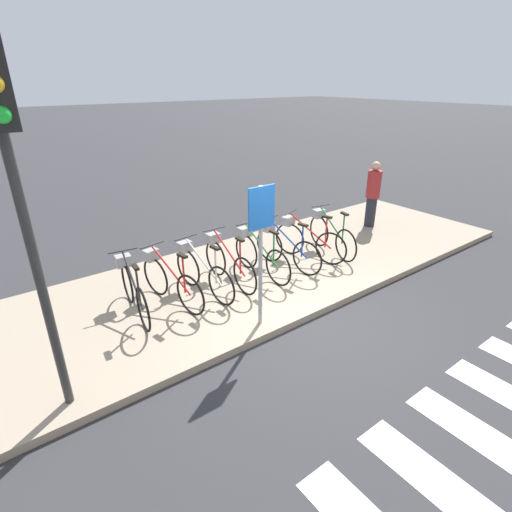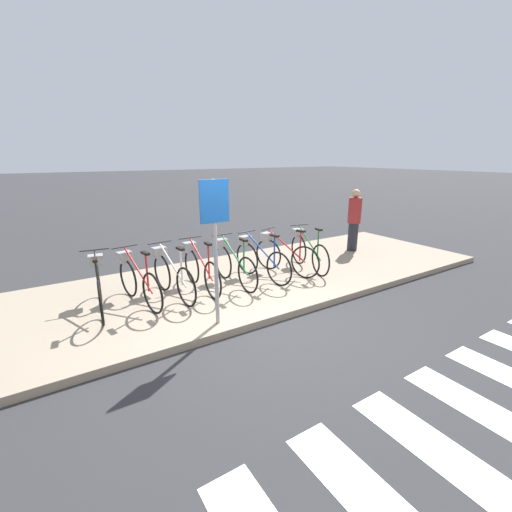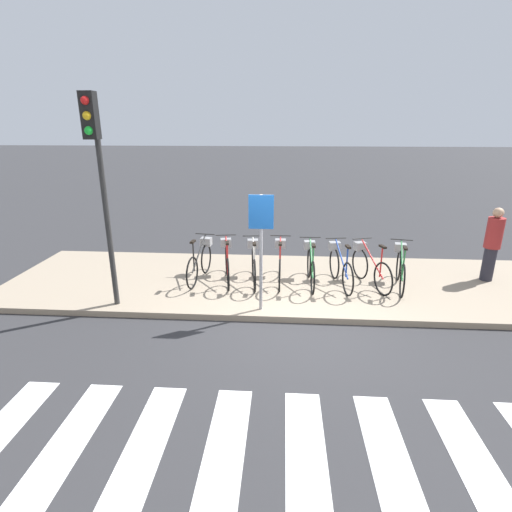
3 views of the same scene
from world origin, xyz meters
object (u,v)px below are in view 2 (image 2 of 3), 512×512
Objects in this scene: parked_bicycle_0 at (99,285)px; parked_bicycle_3 at (199,267)px; sign_post at (215,229)px; parked_bicycle_1 at (137,279)px; parked_bicycle_7 at (307,249)px; parked_bicycle_6 at (283,253)px; pedestrian at (354,219)px; parked_bicycle_4 at (232,262)px; parked_bicycle_5 at (259,258)px; parked_bicycle_2 at (171,273)px.

parked_bicycle_0 is 1.00× the size of parked_bicycle_3.
parked_bicycle_0 is 2.31m from sign_post.
parked_bicycle_1 is 1.00× the size of parked_bicycle_7.
parked_bicycle_3 is (1.17, 0.02, 0.00)m from parked_bicycle_1.
parked_bicycle_6 is 0.96× the size of pedestrian.
parked_bicycle_0 is 0.60m from parked_bicycle_1.
parked_bicycle_3 is 0.67m from parked_bicycle_4.
parked_bicycle_0 is 1.01× the size of parked_bicycle_1.
parked_bicycle_1 is at bearing 177.82° from parked_bicycle_5.
parked_bicycle_1 is 3.73m from parked_bicycle_7.
parked_bicycle_4 and parked_bicycle_5 have the same top height.
parked_bicycle_5 is at bearing 179.07° from parked_bicycle_7.
sign_post reaches higher than parked_bicycle_1.
parked_bicycle_7 is at bearing -165.67° from pedestrian.
parked_bicycle_6 is at bearing -170.15° from pedestrian.
parked_bicycle_3 is at bearing 172.34° from parked_bicycle_4.
sign_post reaches higher than parked_bicycle_0.
parked_bicycle_2 is at bearing -174.56° from parked_bicycle_3.
parked_bicycle_2 is 3.14m from parked_bicycle_7.
parked_bicycle_1 is (0.60, -0.05, 0.00)m from parked_bicycle_0.
parked_bicycle_5 is 2.35m from sign_post.
sign_post is at bearing -159.56° from pedestrian.
parked_bicycle_2 and parked_bicycle_5 have the same top height.
parked_bicycle_5 is at bearing -2.52° from parked_bicycle_4.
pedestrian is 0.76× the size of sign_post.
pedestrian is at bearing 6.90° from parked_bicycle_4.
parked_bicycle_7 is at bearing -1.45° from parked_bicycle_4.
parked_bicycle_7 is (3.73, -0.11, 0.00)m from parked_bicycle_1.
parked_bicycle_3 is 2.56m from parked_bicycle_7.
parked_bicycle_0 and parked_bicycle_6 have the same top height.
parked_bicycle_5 is (0.62, -0.03, 0.00)m from parked_bicycle_4.
parked_bicycle_4 is (2.43, -0.11, 0.00)m from parked_bicycle_0.
parked_bicycle_5 is 1.04× the size of parked_bicycle_6.
parked_bicycle_0 is at bearing 178.35° from parked_bicycle_6.
parked_bicycle_0 is 1.19m from parked_bicycle_2.
parked_bicycle_4 is at bearing -179.62° from parked_bicycle_6.
pedestrian is at bearing 20.44° from sign_post.
parked_bicycle_6 is at bearing -2.43° from parked_bicycle_3.
parked_bicycle_4 is 1.01× the size of parked_bicycle_7.
parked_bicycle_1 is at bearing -175.93° from pedestrian.
parked_bicycle_3 is at bearing -175.19° from pedestrian.
parked_bicycle_4 is at bearing 53.78° from sign_post.
sign_post is at bearing -59.85° from parked_bicycle_1.
pedestrian is at bearing 9.85° from parked_bicycle_6.
parked_bicycle_0 is 3.06m from parked_bicycle_5.
parked_bicycle_5 is (1.28, -0.12, 0.00)m from parked_bicycle_3.
parked_bicycle_6 is at bearing -0.60° from parked_bicycle_2.
parked_bicycle_2 and parked_bicycle_6 have the same top height.
parked_bicycle_0 is 0.99× the size of parked_bicycle_4.
parked_bicycle_3 is at bearing 1.13° from parked_bicycle_1.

